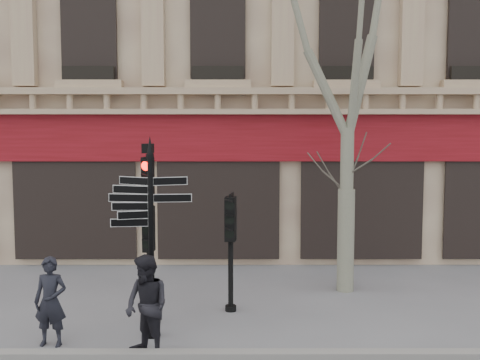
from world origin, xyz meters
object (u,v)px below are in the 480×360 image
object	(u,v)px
traffic_signal_main	(149,211)
traffic_signal_secondary	(231,231)
plane_tree	(350,8)
pedestrian_b	(147,306)
fingerpost	(151,203)
pedestrian_a	(51,301)

from	to	relation	value
traffic_signal_main	traffic_signal_secondary	world-z (taller)	traffic_signal_main
traffic_signal_secondary	plane_tree	distance (m)	5.74
plane_tree	pedestrian_b	distance (m)	7.92
fingerpost	pedestrian_b	bearing A→B (deg)	-82.33
traffic_signal_main	plane_tree	world-z (taller)	plane_tree
plane_tree	fingerpost	bearing A→B (deg)	-144.55
traffic_signal_secondary	pedestrian_a	bearing A→B (deg)	-141.71
fingerpost	pedestrian_a	size ratio (longest dim) A/B	2.34
traffic_signal_secondary	plane_tree	size ratio (longest dim) A/B	0.26
traffic_signal_secondary	pedestrian_a	xyz separation A→B (m)	(-3.10, -1.83, -0.90)
traffic_signal_main	pedestrian_a	xyz separation A→B (m)	(-1.53, -1.15, -1.43)
pedestrian_b	fingerpost	bearing A→B (deg)	134.92
traffic_signal_secondary	pedestrian_a	size ratio (longest dim) A/B	1.54
pedestrian_a	traffic_signal_main	bearing A→B (deg)	40.46
fingerpost	traffic_signal_main	bearing A→B (deg)	106.35
pedestrian_b	plane_tree	bearing A→B (deg)	84.28
traffic_signal_main	traffic_signal_secondary	xyz separation A→B (m)	(1.57, 0.69, -0.53)
fingerpost	plane_tree	bearing A→B (deg)	39.40
traffic_signal_main	traffic_signal_secondary	size ratio (longest dim) A/B	1.45
fingerpost	traffic_signal_main	xyz separation A→B (m)	(-0.16, 0.75, -0.24)
traffic_signal_secondary	plane_tree	world-z (taller)	plane_tree
traffic_signal_main	pedestrian_a	size ratio (longest dim) A/B	2.24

